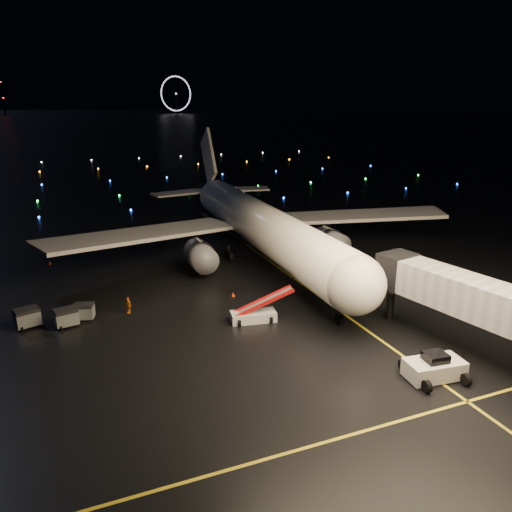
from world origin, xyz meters
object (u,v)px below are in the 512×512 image
object	(u,v)px
belt_loader	(253,306)
baggage_cart_0	(84,312)
airliner	(253,197)
crew_c	(128,305)
baggage_cart_2	(27,318)
baggage_cart_1	(66,318)
pushback_tug	(434,366)

from	to	relation	value
belt_loader	baggage_cart_0	bearing A→B (deg)	166.12
airliner	baggage_cart_0	xyz separation A→B (m)	(-22.75, -13.55, -6.96)
crew_c	belt_loader	bearing A→B (deg)	39.13
airliner	baggage_cart_2	xyz separation A→B (m)	(-27.65, -13.30, -6.84)
baggage_cart_0	baggage_cart_1	distance (m)	1.86
baggage_cart_0	belt_loader	bearing A→B (deg)	-7.06
airliner	pushback_tug	size ratio (longest dim) A/B	12.65
belt_loader	baggage_cart_0	xyz separation A→B (m)	(-14.72, 6.48, -0.72)
baggage_cart_2	belt_loader	bearing A→B (deg)	-35.79
crew_c	baggage_cart_0	world-z (taller)	crew_c
airliner	baggage_cart_1	distance (m)	29.16
airliner	pushback_tug	xyz separation A→B (m)	(0.70, -34.49, -6.71)
pushback_tug	baggage_cart_2	distance (m)	35.39
belt_loader	baggage_cart_1	size ratio (longest dim) A/B	3.12
belt_loader	crew_c	size ratio (longest dim) A/B	3.73
baggage_cart_1	belt_loader	bearing A→B (deg)	-30.51
pushback_tug	belt_loader	xyz separation A→B (m)	(-8.73, 14.46, 0.48)
belt_loader	baggage_cart_1	distance (m)	17.25
baggage_cart_0	pushback_tug	bearing A→B (deg)	-25.06
airliner	baggage_cart_2	distance (m)	31.44
airliner	baggage_cart_2	bearing A→B (deg)	-152.20
crew_c	baggage_cart_2	size ratio (longest dim) A/B	0.79
airliner	belt_loader	bearing A→B (deg)	-109.73
belt_loader	crew_c	distance (m)	12.37
crew_c	baggage_cart_2	world-z (taller)	baggage_cart_2
baggage_cart_1	crew_c	bearing A→B (deg)	-3.44
belt_loader	baggage_cart_1	world-z (taller)	belt_loader
pushback_tug	baggage_cart_1	xyz separation A→B (m)	(-25.05, 20.00, -0.18)
baggage_cart_0	airliner	bearing A→B (deg)	47.47
crew_c	baggage_cart_0	size ratio (longest dim) A/B	0.91
belt_loader	baggage_cart_0	distance (m)	16.10
pushback_tug	baggage_cart_0	world-z (taller)	pushback_tug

